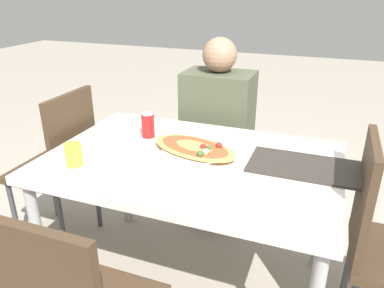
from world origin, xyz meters
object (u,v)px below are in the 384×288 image
object	(u,v)px
pizza_main	(195,149)
drink_glass	(74,155)
dining_table	(192,171)
person_seated	(217,117)
chair_far_seated	(222,137)
soda_can	(148,125)
chair_side_left	(60,162)

from	to	relation	value
pizza_main	drink_glass	size ratio (longest dim) A/B	4.84
dining_table	person_seated	bearing A→B (deg)	96.97
dining_table	chair_far_seated	world-z (taller)	chair_far_seated
dining_table	pizza_main	world-z (taller)	pizza_main
dining_table	soda_can	world-z (taller)	soda_can
dining_table	soda_can	size ratio (longest dim) A/B	10.45
soda_can	dining_table	bearing A→B (deg)	-27.92
chair_side_left	person_seated	world-z (taller)	person_seated
chair_side_left	person_seated	distance (m)	0.96
chair_far_seated	drink_glass	bearing A→B (deg)	70.12
soda_can	drink_glass	xyz separation A→B (m)	(-0.15, -0.41, -0.01)
chair_side_left	drink_glass	size ratio (longest dim) A/B	9.33
chair_far_seated	person_seated	distance (m)	0.21
chair_far_seated	chair_side_left	bearing A→B (deg)	41.74
chair_far_seated	person_seated	size ratio (longest dim) A/B	0.79
person_seated	drink_glass	distance (m)	0.98
dining_table	pizza_main	bearing A→B (deg)	96.51
drink_glass	pizza_main	bearing A→B (deg)	34.97
chair_far_seated	chair_side_left	world-z (taller)	same
person_seated	pizza_main	size ratio (longest dim) A/B	2.43
dining_table	chair_side_left	world-z (taller)	chair_side_left
chair_far_seated	chair_side_left	distance (m)	1.02
chair_far_seated	person_seated	world-z (taller)	person_seated
chair_side_left	drink_glass	distance (m)	0.58
person_seated	soda_can	xyz separation A→B (m)	(-0.22, -0.50, 0.09)
dining_table	soda_can	xyz separation A→B (m)	(-0.30, 0.16, 0.13)
chair_far_seated	pizza_main	xyz separation A→B (m)	(0.07, -0.71, 0.23)
person_seated	pizza_main	world-z (taller)	person_seated
drink_glass	chair_far_seated	bearing A→B (deg)	70.12
pizza_main	dining_table	bearing A→B (deg)	-83.49
pizza_main	soda_can	distance (m)	0.31
chair_side_left	pizza_main	bearing A→B (deg)	-92.31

